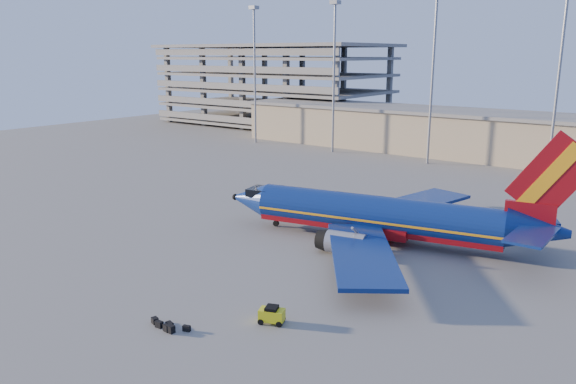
{
  "coord_description": "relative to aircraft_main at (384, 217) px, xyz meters",
  "views": [
    {
      "loc": [
        34.42,
        -47.18,
        18.93
      ],
      "look_at": [
        -2.13,
        1.11,
        4.0
      ],
      "focal_mm": 35.0,
      "sensor_mm": 36.0,
      "label": 1
    }
  ],
  "objects": [
    {
      "name": "parking_garage",
      "position": [
        -70.96,
        71.21,
        9.06
      ],
      "size": [
        62.0,
        32.0,
        21.4
      ],
      "color": "slate",
      "rests_on": "ground"
    },
    {
      "name": "aircraft_main",
      "position": [
        0.0,
        0.0,
        0.0
      ],
      "size": [
        36.56,
        34.82,
        12.51
      ],
      "rotation": [
        0.0,
        0.0,
        0.2
      ],
      "color": "navy",
      "rests_on": "ground"
    },
    {
      "name": "terminal_building",
      "position": [
        1.04,
        55.16,
        1.64
      ],
      "size": [
        122.0,
        16.0,
        8.5
      ],
      "color": "#9B8A6B",
      "rests_on": "ground"
    },
    {
      "name": "luggage_pile",
      "position": [
        -3.26,
        -26.29,
        -2.44
      ],
      "size": [
        3.32,
        1.26,
        0.55
      ],
      "color": "black",
      "rests_on": "ground"
    },
    {
      "name": "baggage_tug",
      "position": [
        2.12,
        -21.13,
        -1.99
      ],
      "size": [
        2.09,
        1.69,
        1.31
      ],
      "rotation": [
        0.0,
        0.0,
        0.38
      ],
      "color": "yellow",
      "rests_on": "ground"
    },
    {
      "name": "light_mast_row",
      "position": [
        -3.96,
        43.16,
        14.88
      ],
      "size": [
        101.6,
        1.6,
        28.65
      ],
      "color": "gray",
      "rests_on": "ground"
    },
    {
      "name": "ground",
      "position": [
        -8.96,
        -2.84,
        -2.67
      ],
      "size": [
        220.0,
        220.0,
        0.0
      ],
      "primitive_type": "plane",
      "color": "slate",
      "rests_on": "ground"
    }
  ]
}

